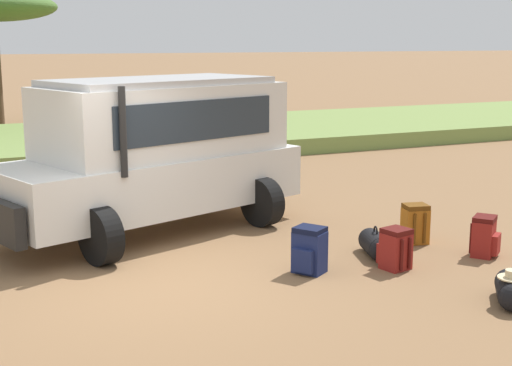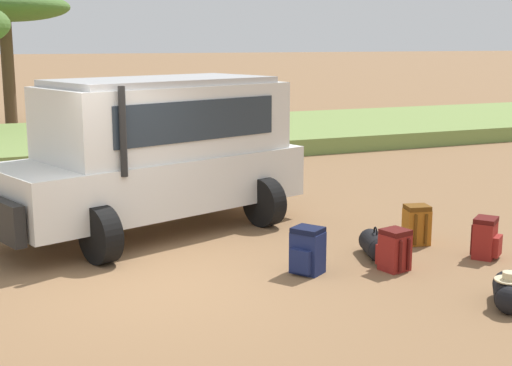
# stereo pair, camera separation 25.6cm
# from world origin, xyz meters

# --- Properties ---
(ground_plane) EXTENTS (320.00, 320.00, 0.00)m
(ground_plane) POSITION_xyz_m (0.00, 0.00, 0.00)
(ground_plane) COLOR olive
(grass_bank) EXTENTS (120.00, 7.00, 0.44)m
(grass_bank) POSITION_xyz_m (0.00, 11.76, 0.22)
(grass_bank) COLOR olive
(grass_bank) RESTS_ON ground_plane
(safari_vehicle) EXTENTS (5.45, 3.65, 2.44)m
(safari_vehicle) POSITION_xyz_m (0.73, 2.51, 1.29)
(safari_vehicle) COLOR silver
(safari_vehicle) RESTS_ON ground_plane
(backpack_beside_front_wheel) EXTENTS (0.40, 0.46, 0.56)m
(backpack_beside_front_wheel) POSITION_xyz_m (3.05, -0.76, 0.27)
(backpack_beside_front_wheel) COLOR maroon
(backpack_beside_front_wheel) RESTS_ON ground_plane
(backpack_cluster_center) EXTENTS (0.42, 0.45, 0.60)m
(backpack_cluster_center) POSITION_xyz_m (4.06, 0.16, 0.29)
(backpack_cluster_center) COLOR #B26619
(backpack_cluster_center) RESTS_ON ground_plane
(backpack_near_rear_wheel) EXTENTS (0.48, 0.48, 0.58)m
(backpack_near_rear_wheel) POSITION_xyz_m (4.55, -0.80, 0.28)
(backpack_near_rear_wheel) COLOR maroon
(backpack_near_rear_wheel) RESTS_ON ground_plane
(backpack_outermost) EXTENTS (0.51, 0.50, 0.62)m
(backpack_outermost) POSITION_xyz_m (1.92, -0.42, 0.30)
(backpack_outermost) COLOR navy
(backpack_outermost) RESTS_ON ground_plane
(duffel_bag_low_black_case) EXTENTS (0.67, 0.75, 0.44)m
(duffel_bag_low_black_case) POSITION_xyz_m (3.53, -2.38, 0.17)
(duffel_bag_low_black_case) COLOR black
(duffel_bag_low_black_case) RESTS_ON ground_plane
(duffel_bag_soft_canvas) EXTENTS (0.49, 0.85, 0.44)m
(duffel_bag_soft_canvas) POSITION_xyz_m (3.13, -0.16, 0.17)
(duffel_bag_soft_canvas) COLOR black
(duffel_bag_soft_canvas) RESTS_ON ground_plane
(acacia_tree_right_mid) EXTENTS (4.53, 4.03, 4.71)m
(acacia_tree_right_mid) POSITION_xyz_m (-0.35, 18.49, 4.10)
(acacia_tree_right_mid) COLOR brown
(acacia_tree_right_mid) RESTS_ON ground_plane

